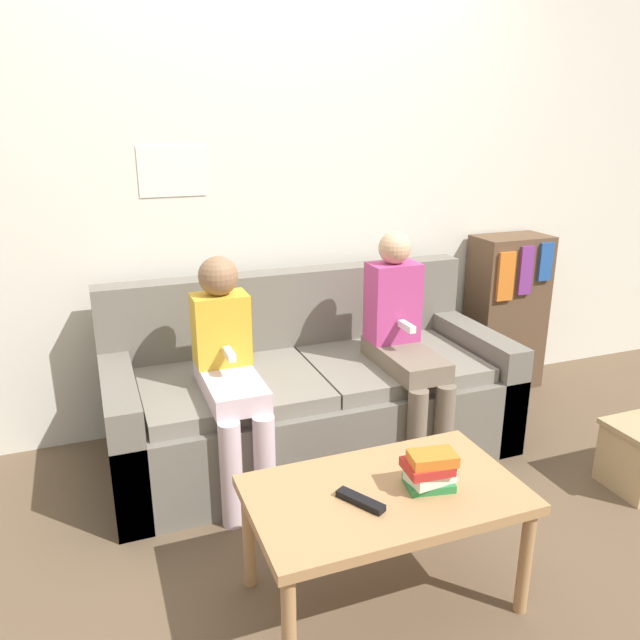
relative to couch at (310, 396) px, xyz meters
The scene contains 9 objects.
ground_plane 0.60m from the couch, 90.00° to the right, with size 10.00×10.00×0.00m, color brown.
wall_back 1.13m from the couch, 90.01° to the left, with size 8.00×0.07×2.60m.
couch is the anchor object (origin of this frame).
coffee_table 1.08m from the couch, 96.61° to the right, with size 0.90×0.53×0.43m.
person_left 0.57m from the couch, 155.41° to the right, with size 0.24×0.56×1.04m.
person_right 0.55m from the couch, 26.03° to the right, with size 0.24×0.56×1.09m.
tv_remote 1.14m from the couch, 101.83° to the right, with size 0.12×0.17×0.02m.
book_stack 1.13m from the couch, 89.14° to the right, with size 0.18×0.14×0.13m.
bookshelf 1.43m from the couch, 12.87° to the left, with size 0.44×0.28×0.94m.
Camera 1 is at (-0.96, -2.12, 1.60)m, focal length 35.00 mm.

